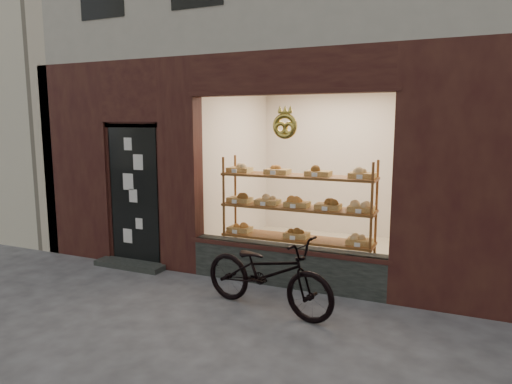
% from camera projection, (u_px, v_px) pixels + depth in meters
% --- Properties ---
extents(ground, '(90.00, 90.00, 0.00)m').
position_uv_depth(ground, '(169.00, 348.00, 4.48)').
color(ground, '#3D3D3F').
extents(display_shelf, '(2.20, 0.45, 1.70)m').
position_uv_depth(display_shelf, '(297.00, 216.00, 6.48)').
color(display_shelf, brown).
rests_on(display_shelf, ground).
extents(bicycle, '(1.83, 0.95, 0.92)m').
position_uv_depth(bicycle, '(267.00, 273.00, 5.33)').
color(bicycle, black).
rests_on(bicycle, ground).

